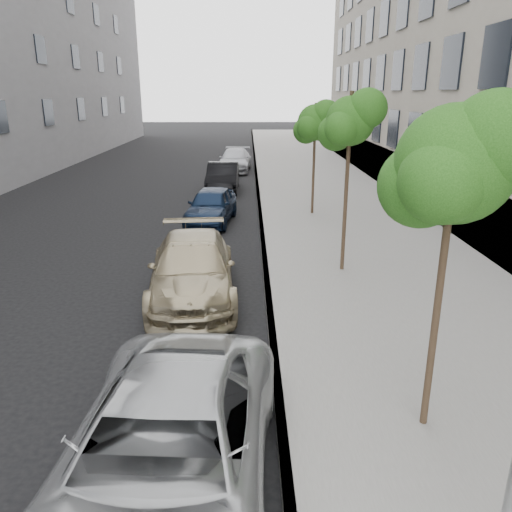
{
  "coord_description": "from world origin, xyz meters",
  "views": [
    {
      "loc": [
        0.72,
        -4.48,
        4.62
      ],
      "look_at": [
        0.86,
        4.99,
        1.5
      ],
      "focal_mm": 35.0,
      "sensor_mm": 36.0,
      "label": 1
    }
  ],
  "objects_px": {
    "minivan": "(166,455)",
    "suv": "(192,268)",
    "sedan_black": "(223,177)",
    "tree_far": "(316,122)",
    "sedan_rear": "(235,160)",
    "tree_mid": "(351,121)",
    "tree_near": "(457,164)",
    "sedan_blue": "(211,205)"
  },
  "relations": [
    {
      "from": "tree_mid",
      "to": "tree_far",
      "type": "xyz_separation_m",
      "value": [
        0.0,
        6.5,
        -0.39
      ]
    },
    {
      "from": "sedan_rear",
      "to": "sedan_blue",
      "type": "bearing_deg",
      "value": -88.55
    },
    {
      "from": "sedan_rear",
      "to": "tree_mid",
      "type": "bearing_deg",
      "value": -75.8
    },
    {
      "from": "sedan_black",
      "to": "sedan_blue",
      "type": "bearing_deg",
      "value": -90.57
    },
    {
      "from": "minivan",
      "to": "suv",
      "type": "height_order",
      "value": "minivan"
    },
    {
      "from": "sedan_blue",
      "to": "sedan_rear",
      "type": "xyz_separation_m",
      "value": [
        0.56,
        12.79,
        0.01
      ]
    },
    {
      "from": "tree_mid",
      "to": "minivan",
      "type": "height_order",
      "value": "tree_mid"
    },
    {
      "from": "sedan_black",
      "to": "tree_mid",
      "type": "bearing_deg",
      "value": -71.61
    },
    {
      "from": "minivan",
      "to": "tree_near",
      "type": "bearing_deg",
      "value": 24.74
    },
    {
      "from": "tree_far",
      "to": "sedan_rear",
      "type": "bearing_deg",
      "value": 105.64
    },
    {
      "from": "suv",
      "to": "tree_far",
      "type": "bearing_deg",
      "value": 59.65
    },
    {
      "from": "minivan",
      "to": "tree_far",
      "type": "bearing_deg",
      "value": 80.24
    },
    {
      "from": "tree_mid",
      "to": "sedan_blue",
      "type": "height_order",
      "value": "tree_mid"
    },
    {
      "from": "sedan_black",
      "to": "suv",
      "type": "bearing_deg",
      "value": -89.66
    },
    {
      "from": "minivan",
      "to": "sedan_rear",
      "type": "height_order",
      "value": "minivan"
    },
    {
      "from": "sedan_black",
      "to": "sedan_rear",
      "type": "bearing_deg",
      "value": 87.07
    },
    {
      "from": "tree_near",
      "to": "suv",
      "type": "height_order",
      "value": "tree_near"
    },
    {
      "from": "tree_mid",
      "to": "sedan_blue",
      "type": "relative_size",
      "value": 1.21
    },
    {
      "from": "suv",
      "to": "sedan_rear",
      "type": "distance_m",
      "value": 19.85
    },
    {
      "from": "sedan_rear",
      "to": "suv",
      "type": "bearing_deg",
      "value": -87.51
    },
    {
      "from": "tree_far",
      "to": "minivan",
      "type": "relative_size",
      "value": 0.82
    },
    {
      "from": "sedan_blue",
      "to": "sedan_rear",
      "type": "relative_size",
      "value": 0.83
    },
    {
      "from": "tree_near",
      "to": "minivan",
      "type": "relative_size",
      "value": 0.88
    },
    {
      "from": "tree_mid",
      "to": "sedan_rear",
      "type": "height_order",
      "value": "tree_mid"
    },
    {
      "from": "sedan_black",
      "to": "tree_far",
      "type": "bearing_deg",
      "value": -53.78
    },
    {
      "from": "tree_mid",
      "to": "minivan",
      "type": "distance_m",
      "value": 9.14
    },
    {
      "from": "tree_near",
      "to": "sedan_blue",
      "type": "height_order",
      "value": "tree_near"
    },
    {
      "from": "minivan",
      "to": "sedan_black",
      "type": "distance_m",
      "value": 19.57
    },
    {
      "from": "minivan",
      "to": "suv",
      "type": "distance_m",
      "value": 6.37
    },
    {
      "from": "tree_near",
      "to": "tree_far",
      "type": "distance_m",
      "value": 13.0
    },
    {
      "from": "minivan",
      "to": "sedan_rear",
      "type": "relative_size",
      "value": 1.14
    },
    {
      "from": "tree_mid",
      "to": "suv",
      "type": "height_order",
      "value": "tree_mid"
    },
    {
      "from": "minivan",
      "to": "suv",
      "type": "relative_size",
      "value": 1.08
    },
    {
      "from": "tree_far",
      "to": "suv",
      "type": "bearing_deg",
      "value": -115.7
    },
    {
      "from": "suv",
      "to": "sedan_black",
      "type": "height_order",
      "value": "suv"
    },
    {
      "from": "tree_far",
      "to": "sedan_rear",
      "type": "relative_size",
      "value": 0.93
    },
    {
      "from": "sedan_black",
      "to": "tree_near",
      "type": "bearing_deg",
      "value": -77.7
    },
    {
      "from": "sedan_black",
      "to": "sedan_rear",
      "type": "height_order",
      "value": "sedan_black"
    },
    {
      "from": "tree_mid",
      "to": "sedan_rear",
      "type": "distance_m",
      "value": 18.97
    },
    {
      "from": "tree_near",
      "to": "sedan_blue",
      "type": "distance_m",
      "value": 13.09
    },
    {
      "from": "tree_near",
      "to": "tree_mid",
      "type": "relative_size",
      "value": 0.99
    },
    {
      "from": "tree_far",
      "to": "sedan_blue",
      "type": "xyz_separation_m",
      "value": [
        -3.88,
        -0.91,
        -2.91
      ]
    }
  ]
}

